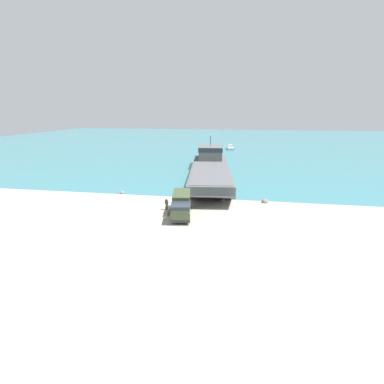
% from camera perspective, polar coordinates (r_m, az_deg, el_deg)
% --- Properties ---
extents(ground_plane, '(240.00, 240.00, 0.00)m').
position_cam_1_polar(ground_plane, '(44.89, -3.00, -2.21)').
color(ground_plane, '#9E998E').
extents(water_surface, '(240.00, 180.00, 0.01)m').
position_cam_1_polar(water_surface, '(136.29, 5.86, 9.49)').
color(water_surface, teal).
rests_on(water_surface, ground_plane).
extents(landing_craft, '(11.83, 40.10, 7.55)m').
position_cam_1_polar(landing_craft, '(66.77, 3.51, 5.16)').
color(landing_craft, '#56605B').
rests_on(landing_craft, ground_plane).
extents(military_truck, '(3.74, 8.38, 2.67)m').
position_cam_1_polar(military_truck, '(39.78, -2.06, -2.36)').
color(military_truck, '#475638').
rests_on(military_truck, ground_plane).
extents(soldier_on_ramp, '(0.48, 0.33, 1.63)m').
position_cam_1_polar(soldier_on_ramp, '(42.02, -4.86, -2.13)').
color(soldier_on_ramp, '#4C4738').
rests_on(soldier_on_ramp, ground_plane).
extents(moored_boat_a, '(3.24, 5.54, 1.59)m').
position_cam_1_polar(moored_boat_a, '(109.33, 7.29, 8.32)').
color(moored_boat_a, '#B7BABF').
rests_on(moored_boat_a, ground_plane).
extents(cargo_crate, '(0.85, 0.94, 0.66)m').
position_cam_1_polar(cargo_crate, '(39.93, -4.03, -3.98)').
color(cargo_crate, '#4C4738').
rests_on(cargo_crate, ground_plane).
extents(shoreline_rock_a, '(0.69, 0.69, 0.69)m').
position_cam_1_polar(shoreline_rock_a, '(46.47, 5.97, -1.67)').
color(shoreline_rock_a, gray).
rests_on(shoreline_rock_a, ground_plane).
extents(shoreline_rock_b, '(0.89, 0.89, 0.89)m').
position_cam_1_polar(shoreline_rock_b, '(51.56, -13.12, -0.29)').
color(shoreline_rock_b, gray).
rests_on(shoreline_rock_b, ground_plane).
extents(shoreline_rock_c, '(1.09, 1.09, 1.09)m').
position_cam_1_polar(shoreline_rock_c, '(46.73, 13.70, -1.94)').
color(shoreline_rock_c, gray).
rests_on(shoreline_rock_c, ground_plane).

